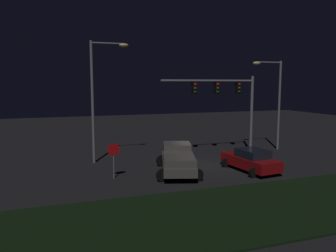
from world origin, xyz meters
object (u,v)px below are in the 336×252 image
at_px(traffic_signal_gantry, 227,95).
at_px(stop_sign, 114,154).
at_px(car_sedan, 251,160).
at_px(street_lamp_right, 274,94).
at_px(pickup_truck, 178,158).
at_px(street_lamp_left, 100,88).

xyz_separation_m(traffic_signal_gantry, stop_sign, (-10.34, -4.61, -3.34)).
distance_m(car_sedan, traffic_signal_gantry, 7.17).
bearing_deg(traffic_signal_gantry, street_lamp_right, 0.73).
xyz_separation_m(pickup_truck, traffic_signal_gantry, (6.07, 4.52, 3.90)).
distance_m(car_sedan, street_lamp_right, 9.28).
xyz_separation_m(car_sedan, street_lamp_right, (5.90, 5.76, 4.25)).
relative_size(traffic_signal_gantry, street_lamp_left, 0.93).
bearing_deg(stop_sign, car_sedan, -6.82).
height_order(street_lamp_left, street_lamp_right, street_lamp_left).
relative_size(car_sedan, traffic_signal_gantry, 0.55).
distance_m(street_lamp_left, street_lamp_right, 15.11).
height_order(pickup_truck, street_lamp_left, street_lamp_left).
xyz_separation_m(car_sedan, street_lamp_left, (-9.19, 5.87, 4.84)).
height_order(car_sedan, street_lamp_left, street_lamp_left).
distance_m(pickup_truck, street_lamp_right, 12.33).
relative_size(pickup_truck, car_sedan, 1.26).
bearing_deg(street_lamp_left, stop_sign, -88.98).
height_order(pickup_truck, stop_sign, stop_sign).
bearing_deg(stop_sign, street_lamp_left, 91.02).
bearing_deg(street_lamp_left, pickup_truck, -47.01).
height_order(traffic_signal_gantry, street_lamp_right, street_lamp_right).
bearing_deg(car_sedan, street_lamp_left, 51.21).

